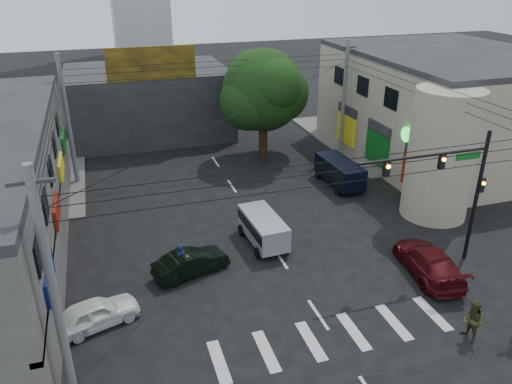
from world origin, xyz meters
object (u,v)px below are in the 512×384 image
traffic_officer (182,260)px  utility_pole_far_right (344,98)px  utility_pole_near_left (54,293)px  navy_van (339,173)px  pedestrian_olive (473,321)px  traffic_gantry (453,180)px  street_tree (263,91)px  maroon_sedan (429,262)px  utility_pole_far_left (68,121)px  silver_minivan (263,230)px  white_compact (96,313)px  dark_sedan (191,263)px

traffic_officer → utility_pole_far_right: bearing=14.2°
utility_pole_near_left → navy_van: bearing=38.8°
traffic_officer → pedestrian_olive: bearing=-65.4°
traffic_gantry → utility_pole_far_right: utility_pole_far_right is taller
street_tree → utility_pole_far_right: bearing=-8.7°
street_tree → traffic_officer: bearing=-121.8°
utility_pole_far_right → pedestrian_olive: utility_pole_far_right is taller
street_tree → maroon_sedan: 19.45m
pedestrian_olive → utility_pole_far_left: bearing=-148.4°
traffic_gantry → utility_pole_far_right: (2.68, 17.00, -0.23)m
utility_pole_far_right → maroon_sedan: (-3.84, -17.68, -3.86)m
traffic_gantry → silver_minivan: bearing=149.8°
white_compact → navy_van: (16.93, 10.55, 0.28)m
white_compact → silver_minivan: (9.19, 4.45, 0.21)m
navy_van → utility_pole_far_right: bearing=-29.1°
navy_van → utility_pole_near_left: bearing=126.9°
utility_pole_far_right → utility_pole_near_left: bearing=-135.7°
street_tree → pedestrian_olive: size_ratio=4.55×
utility_pole_near_left → pedestrian_olive: 16.46m
utility_pole_far_right → white_compact: utility_pole_far_right is taller
street_tree → navy_van: size_ratio=1.87×
pedestrian_olive → traffic_officer: bearing=-131.9°
utility_pole_far_right → maroon_sedan: utility_pole_far_right is taller
utility_pole_near_left → utility_pole_far_left: same height
utility_pole_far_left → traffic_officer: bearing=-69.7°
street_tree → traffic_gantry: bearing=-78.0°
utility_pole_far_left → utility_pole_far_right: size_ratio=1.00×
white_compact → silver_minivan: silver_minivan is taller
utility_pole_far_right → white_compact: bearing=-140.3°
street_tree → white_compact: street_tree is taller
utility_pole_near_left → maroon_sedan: bearing=9.3°
utility_pole_far_left → utility_pole_near_left: bearing=-90.0°
dark_sedan → maroon_sedan: maroon_sedan is taller
utility_pole_far_right → navy_van: 7.80m
utility_pole_far_left → maroon_sedan: bearing=-45.9°
utility_pole_far_left → pedestrian_olive: bearing=-54.6°
traffic_gantry → maroon_sedan: 4.31m
street_tree → traffic_gantry: 18.42m
utility_pole_far_left → traffic_officer: 15.39m
navy_van → traffic_officer: bearing=120.0°
street_tree → traffic_officer: 18.25m
street_tree → navy_van: bearing=-64.7°
traffic_gantry → maroon_sedan: size_ratio=1.36×
utility_pole_near_left → pedestrian_olive: (15.93, -1.93, -3.64)m
utility_pole_far_left → white_compact: utility_pole_far_left is taller
dark_sedan → pedestrian_olive: bearing=-146.7°
silver_minivan → traffic_officer: (-4.93, -1.78, 0.04)m
dark_sedan → maroon_sedan: 12.09m
traffic_gantry → dark_sedan: 13.69m
utility_pole_far_left → dark_sedan: size_ratio=2.22×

